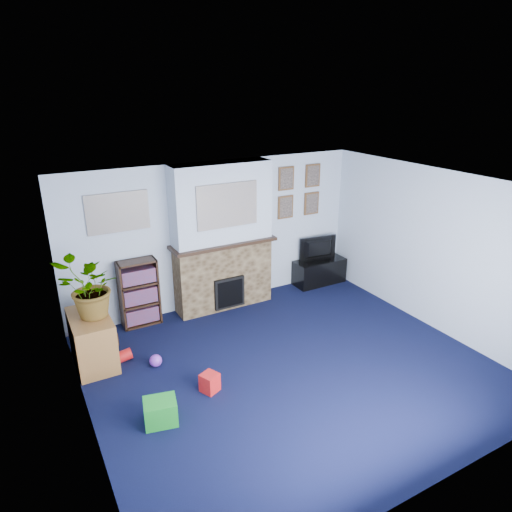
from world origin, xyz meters
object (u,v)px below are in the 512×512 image
sideboard (92,340)px  television (320,249)px  tv_stand (319,272)px  bookshelf (139,294)px

sideboard → television: bearing=9.4°
tv_stand → sideboard: size_ratio=1.10×
tv_stand → bookshelf: size_ratio=0.92×
sideboard → bookshelf: bearing=41.6°
bookshelf → sideboard: size_ratio=1.19×
tv_stand → bookshelf: bookshelf is taller
tv_stand → bookshelf: (-3.34, 0.08, 0.28)m
tv_stand → television: 0.45m
tv_stand → sideboard: (-4.19, -0.68, 0.12)m
bookshelf → sideboard: bookshelf is taller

